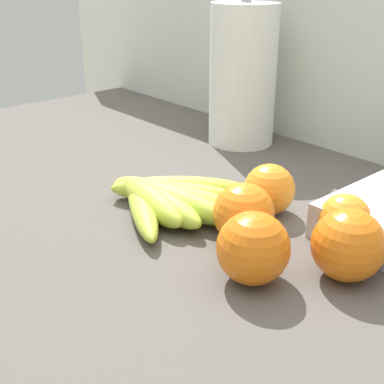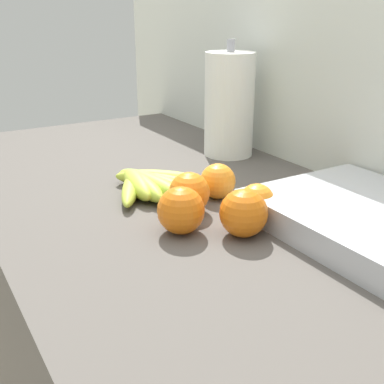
# 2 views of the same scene
# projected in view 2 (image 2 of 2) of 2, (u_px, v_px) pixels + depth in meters

# --- Properties ---
(counter) EXTENTS (1.60, 0.72, 0.87)m
(counter) POSITION_uv_depth(u_px,v_px,m) (187.00, 379.00, 1.10)
(counter) COLOR #514C47
(counter) RESTS_ON ground
(wall_back) EXTENTS (2.00, 0.06, 1.30)m
(wall_back) POSITION_uv_depth(u_px,v_px,m) (321.00, 253.00, 1.21)
(wall_back) COLOR silver
(wall_back) RESTS_ON ground
(banana_bunch) EXTENTS (0.22, 0.22, 0.04)m
(banana_bunch) POSITION_uv_depth(u_px,v_px,m) (148.00, 183.00, 1.00)
(banana_bunch) COLOR #B1C63F
(banana_bunch) RESTS_ON counter
(orange_center) EXTENTS (0.08, 0.08, 0.08)m
(orange_center) POSITION_uv_depth(u_px,v_px,m) (244.00, 213.00, 0.80)
(orange_center) COLOR orange
(orange_center) RESTS_ON counter
(orange_back_right) EXTENTS (0.07, 0.07, 0.07)m
(orange_back_right) POSITION_uv_depth(u_px,v_px,m) (218.00, 181.00, 0.96)
(orange_back_right) COLOR orange
(orange_back_right) RESTS_ON counter
(orange_far_right) EXTENTS (0.07, 0.07, 0.07)m
(orange_far_right) POSITION_uv_depth(u_px,v_px,m) (257.00, 201.00, 0.87)
(orange_far_right) COLOR orange
(orange_far_right) RESTS_ON counter
(orange_back_left) EXTENTS (0.08, 0.08, 0.08)m
(orange_back_left) POSITION_uv_depth(u_px,v_px,m) (189.00, 193.00, 0.89)
(orange_back_left) COLOR orange
(orange_back_left) RESTS_ON counter
(orange_right) EXTENTS (0.08, 0.08, 0.08)m
(orange_right) POSITION_uv_depth(u_px,v_px,m) (181.00, 210.00, 0.81)
(orange_right) COLOR orange
(orange_right) RESTS_ON counter
(paper_towel_roll) EXTENTS (0.13, 0.13, 0.29)m
(paper_towel_roll) POSITION_uv_depth(u_px,v_px,m) (229.00, 105.00, 1.22)
(paper_towel_roll) COLOR white
(paper_towel_roll) RESTS_ON counter
(sink_basin) EXTENTS (0.38, 0.30, 0.25)m
(sink_basin) POSITION_uv_depth(u_px,v_px,m) (373.00, 218.00, 0.82)
(sink_basin) COLOR #B7BABF
(sink_basin) RESTS_ON counter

